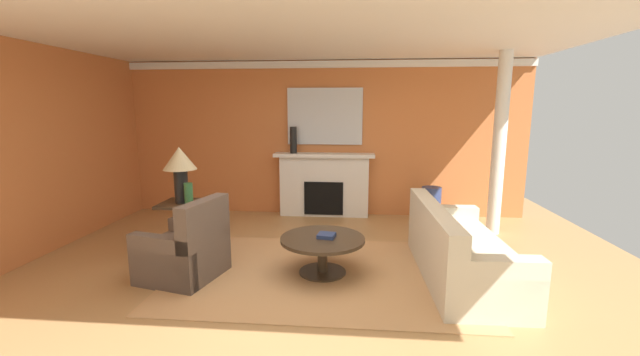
{
  "coord_description": "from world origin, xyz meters",
  "views": [
    {
      "loc": [
        0.72,
        -4.35,
        1.96
      ],
      "look_at": [
        0.23,
        0.98,
        1.0
      ],
      "focal_mm": 22.06,
      "sensor_mm": 36.0,
      "label": 1
    }
  ],
  "objects_px": {
    "coffee_table": "(323,247)",
    "sofa": "(458,253)",
    "mantel_mirror": "(325,116)",
    "side_table": "(184,224)",
    "fireplace": "(324,186)",
    "vase_mantel_left": "(293,140)",
    "vase_tall_corner": "(431,205)",
    "vase_on_side_table": "(189,194)",
    "armchair_near_window": "(185,252)",
    "table_lamp": "(180,164)"
  },
  "relations": [
    {
      "from": "sofa",
      "to": "vase_on_side_table",
      "type": "relative_size",
      "value": 7.32
    },
    {
      "from": "coffee_table",
      "to": "vase_on_side_table",
      "type": "distance_m",
      "value": 1.92
    },
    {
      "from": "coffee_table",
      "to": "side_table",
      "type": "bearing_deg",
      "value": 164.14
    },
    {
      "from": "vase_tall_corner",
      "to": "vase_on_side_table",
      "type": "bearing_deg",
      "value": -151.99
    },
    {
      "from": "sofa",
      "to": "vase_on_side_table",
      "type": "xyz_separation_m",
      "value": [
        -3.38,
        0.4,
        0.55
      ]
    },
    {
      "from": "side_table",
      "to": "vase_tall_corner",
      "type": "bearing_deg",
      "value": 25.5
    },
    {
      "from": "vase_on_side_table",
      "to": "table_lamp",
      "type": "bearing_deg",
      "value": 141.34
    },
    {
      "from": "armchair_near_window",
      "to": "vase_mantel_left",
      "type": "distance_m",
      "value": 3.11
    },
    {
      "from": "armchair_near_window",
      "to": "side_table",
      "type": "bearing_deg",
      "value": 114.93
    },
    {
      "from": "mantel_mirror",
      "to": "sofa",
      "type": "bearing_deg",
      "value": -56.57
    },
    {
      "from": "table_lamp",
      "to": "vase_on_side_table",
      "type": "xyz_separation_m",
      "value": [
        0.15,
        -0.12,
        -0.38
      ]
    },
    {
      "from": "table_lamp",
      "to": "fireplace",
      "type": "bearing_deg",
      "value": 49.03
    },
    {
      "from": "armchair_near_window",
      "to": "coffee_table",
      "type": "height_order",
      "value": "armchair_near_window"
    },
    {
      "from": "armchair_near_window",
      "to": "coffee_table",
      "type": "bearing_deg",
      "value": 9.17
    },
    {
      "from": "coffee_table",
      "to": "vase_tall_corner",
      "type": "xyz_separation_m",
      "value": [
        1.68,
        2.29,
        -0.02
      ]
    },
    {
      "from": "vase_mantel_left",
      "to": "side_table",
      "type": "bearing_deg",
      "value": -121.49
    },
    {
      "from": "coffee_table",
      "to": "sofa",
      "type": "bearing_deg",
      "value": 1.08
    },
    {
      "from": "vase_mantel_left",
      "to": "table_lamp",
      "type": "bearing_deg",
      "value": -121.49
    },
    {
      "from": "fireplace",
      "to": "coffee_table",
      "type": "height_order",
      "value": "fireplace"
    },
    {
      "from": "coffee_table",
      "to": "vase_tall_corner",
      "type": "distance_m",
      "value": 2.83
    },
    {
      "from": "armchair_near_window",
      "to": "vase_on_side_table",
      "type": "bearing_deg",
      "value": 108.16
    },
    {
      "from": "mantel_mirror",
      "to": "table_lamp",
      "type": "bearing_deg",
      "value": -129.34
    },
    {
      "from": "mantel_mirror",
      "to": "armchair_near_window",
      "type": "bearing_deg",
      "value": -115.11
    },
    {
      "from": "coffee_table",
      "to": "vase_mantel_left",
      "type": "xyz_separation_m",
      "value": [
        -0.74,
        2.54,
        1.05
      ]
    },
    {
      "from": "vase_on_side_table",
      "to": "vase_tall_corner",
      "type": "bearing_deg",
      "value": 28.01
    },
    {
      "from": "side_table",
      "to": "vase_mantel_left",
      "type": "xyz_separation_m",
      "value": [
        1.21,
        1.98,
        0.99
      ]
    },
    {
      "from": "coffee_table",
      "to": "vase_mantel_left",
      "type": "relative_size",
      "value": 2.11
    },
    {
      "from": "table_lamp",
      "to": "vase_on_side_table",
      "type": "relative_size",
      "value": 2.59
    },
    {
      "from": "fireplace",
      "to": "mantel_mirror",
      "type": "bearing_deg",
      "value": 90.0
    },
    {
      "from": "mantel_mirror",
      "to": "side_table",
      "type": "xyz_separation_m",
      "value": [
        -1.76,
        -2.15,
        -1.41
      ]
    },
    {
      "from": "table_lamp",
      "to": "vase_mantel_left",
      "type": "distance_m",
      "value": 2.33
    },
    {
      "from": "sofa",
      "to": "vase_tall_corner",
      "type": "bearing_deg",
      "value": 87.47
    },
    {
      "from": "fireplace",
      "to": "coffee_table",
      "type": "bearing_deg",
      "value": -85.83
    },
    {
      "from": "vase_tall_corner",
      "to": "vase_on_side_table",
      "type": "distance_m",
      "value": 3.98
    },
    {
      "from": "armchair_near_window",
      "to": "fireplace",
      "type": "bearing_deg",
      "value": 63.96
    },
    {
      "from": "sofa",
      "to": "armchair_near_window",
      "type": "bearing_deg",
      "value": -174.85
    },
    {
      "from": "mantel_mirror",
      "to": "sofa",
      "type": "distance_m",
      "value": 3.54
    },
    {
      "from": "mantel_mirror",
      "to": "vase_mantel_left",
      "type": "xyz_separation_m",
      "value": [
        -0.55,
        -0.17,
        -0.42
      ]
    },
    {
      "from": "armchair_near_window",
      "to": "coffee_table",
      "type": "relative_size",
      "value": 0.97
    },
    {
      "from": "mantel_mirror",
      "to": "vase_on_side_table",
      "type": "height_order",
      "value": "mantel_mirror"
    },
    {
      "from": "sofa",
      "to": "vase_mantel_left",
      "type": "distance_m",
      "value": 3.58
    },
    {
      "from": "armchair_near_window",
      "to": "vase_on_side_table",
      "type": "distance_m",
      "value": 0.9
    },
    {
      "from": "coffee_table",
      "to": "side_table",
      "type": "relative_size",
      "value": 1.43
    },
    {
      "from": "sofa",
      "to": "armchair_near_window",
      "type": "height_order",
      "value": "armchair_near_window"
    },
    {
      "from": "mantel_mirror",
      "to": "vase_tall_corner",
      "type": "height_order",
      "value": "mantel_mirror"
    },
    {
      "from": "coffee_table",
      "to": "side_table",
      "type": "distance_m",
      "value": 2.03
    },
    {
      "from": "fireplace",
      "to": "vase_mantel_left",
      "type": "relative_size",
      "value": 3.79
    },
    {
      "from": "vase_tall_corner",
      "to": "fireplace",
      "type": "bearing_deg",
      "value": 170.89
    },
    {
      "from": "fireplace",
      "to": "side_table",
      "type": "height_order",
      "value": "fireplace"
    },
    {
      "from": "fireplace",
      "to": "armchair_near_window",
      "type": "height_order",
      "value": "fireplace"
    }
  ]
}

